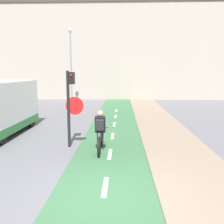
% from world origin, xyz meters
% --- Properties ---
extents(ground_plane, '(120.00, 120.00, 0.00)m').
position_xyz_m(ground_plane, '(0.00, 0.00, 0.00)').
color(ground_plane, slate).
extents(bike_lane, '(2.47, 60.00, 0.02)m').
position_xyz_m(bike_lane, '(0.00, 0.01, 0.01)').
color(bike_lane, '#3D7047').
rests_on(bike_lane, ground_plane).
extents(sidewalk_strip, '(2.40, 60.00, 0.05)m').
position_xyz_m(sidewalk_strip, '(2.44, 0.00, 0.03)').
color(sidewalk_strip, gray).
rests_on(sidewalk_strip, ground_plane).
extents(building_row_background, '(60.00, 5.20, 10.24)m').
position_xyz_m(building_row_background, '(0.00, 23.25, 5.13)').
color(building_row_background, '#B2A899').
rests_on(building_row_background, ground_plane).
extents(traffic_light_pole, '(0.67, 0.25, 2.87)m').
position_xyz_m(traffic_light_pole, '(-1.50, 3.87, 1.79)').
color(traffic_light_pole, black).
rests_on(traffic_light_pole, ground_plane).
extents(street_lamp_far, '(0.36, 0.36, 6.54)m').
position_xyz_m(street_lamp_far, '(-4.01, 16.51, 4.02)').
color(street_lamp_far, gray).
rests_on(street_lamp_far, ground_plane).
extents(cyclist_near, '(0.46, 1.81, 1.50)m').
position_xyz_m(cyclist_near, '(-0.35, 3.27, 0.71)').
color(cyclist_near, black).
rests_on(cyclist_near, ground_plane).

